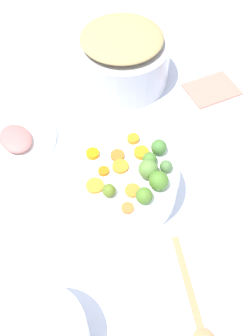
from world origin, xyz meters
TOP-DOWN VIEW (x-y plane):
  - tabletop at (0.00, 0.00)m, footprint 2.40×2.40m
  - serving_bowl_carrots at (-0.02, 0.02)m, footprint 0.24×0.24m
  - metal_pot at (0.17, 0.38)m, footprint 0.27×0.27m
  - stuffing_mound at (0.17, 0.38)m, footprint 0.23×0.23m
  - carrot_slice_0 at (-0.06, 0.09)m, footprint 0.03×0.03m
  - carrot_slice_1 at (-0.06, -0.07)m, footprint 0.03×0.03m
  - carrot_slice_2 at (-0.02, 0.06)m, footprint 0.04×0.04m
  - carrot_slice_3 at (0.04, 0.08)m, footprint 0.04×0.04m
  - carrot_slice_4 at (-0.03, 0.03)m, footprint 0.05×0.05m
  - carrot_slice_5 at (0.03, 0.04)m, footprint 0.05×0.05m
  - carrot_slice_6 at (-0.03, -0.04)m, footprint 0.04×0.04m
  - carrot_slice_7 at (-0.06, 0.04)m, footprint 0.03×0.03m
  - carrot_slice_8 at (-0.10, 0.01)m, footprint 0.04×0.04m
  - brussels_sprout_0 at (-0.02, -0.07)m, footprint 0.04×0.04m
  - brussels_sprout_1 at (0.02, -0.02)m, footprint 0.04×0.04m
  - brussels_sprout_2 at (0.02, -0.05)m, footprint 0.04×0.04m
  - brussels_sprout_3 at (-0.08, -0.02)m, footprint 0.03×0.03m
  - brussels_sprout_4 at (0.04, 0.01)m, footprint 0.03×0.03m
  - brussels_sprout_5 at (0.06, -0.03)m, footprint 0.03×0.03m
  - brussels_sprout_6 at (0.07, 0.03)m, footprint 0.04×0.04m
  - wooden_spoon at (-0.04, -0.32)m, footprint 0.12×0.26m
  - ham_plate at (-0.19, 0.31)m, footprint 0.21×0.21m
  - ham_slice_main at (-0.20, 0.29)m, footprint 0.09×0.11m
  - dish_towel at (0.38, 0.21)m, footprint 0.16×0.12m

SIDE VIEW (x-z plane):
  - tabletop at x=0.00m, z-range 0.00..0.02m
  - dish_towel at x=0.38m, z-range 0.02..0.03m
  - wooden_spoon at x=-0.04m, z-range 0.02..0.03m
  - ham_plate at x=-0.19m, z-range 0.02..0.03m
  - ham_slice_main at x=-0.20m, z-range 0.03..0.06m
  - serving_bowl_carrots at x=-0.02m, z-range 0.02..0.12m
  - metal_pot at x=0.17m, z-range 0.02..0.15m
  - carrot_slice_6 at x=-0.03m, z-range 0.12..0.12m
  - carrot_slice_8 at x=-0.10m, z-range 0.12..0.12m
  - carrot_slice_1 at x=-0.06m, z-range 0.12..0.13m
  - carrot_slice_7 at x=-0.06m, z-range 0.12..0.13m
  - carrot_slice_2 at x=-0.02m, z-range 0.12..0.13m
  - carrot_slice_4 at x=-0.03m, z-range 0.12..0.13m
  - carrot_slice_3 at x=0.04m, z-range 0.12..0.13m
  - carrot_slice_0 at x=-0.06m, z-range 0.12..0.13m
  - carrot_slice_5 at x=0.03m, z-range 0.12..0.13m
  - brussels_sprout_5 at x=0.06m, z-range 0.12..0.15m
  - brussels_sprout_3 at x=-0.08m, z-range 0.12..0.15m
  - brussels_sprout_4 at x=0.04m, z-range 0.12..0.15m
  - brussels_sprout_0 at x=-0.02m, z-range 0.12..0.15m
  - brussels_sprout_6 at x=0.07m, z-range 0.12..0.15m
  - brussels_sprout_2 at x=0.02m, z-range 0.12..0.16m
  - brussels_sprout_1 at x=0.02m, z-range 0.12..0.16m
  - stuffing_mound at x=0.17m, z-range 0.15..0.19m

